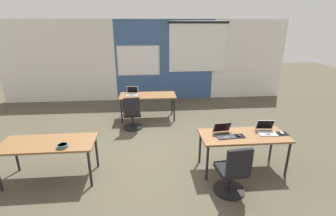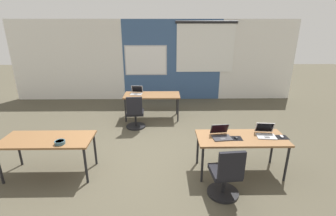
{
  "view_description": "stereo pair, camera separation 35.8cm",
  "coord_description": "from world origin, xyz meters",
  "px_view_note": "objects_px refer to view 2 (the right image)",
  "views": [
    {
      "loc": [
        -0.0,
        -4.54,
        2.68
      ],
      "look_at": [
        0.44,
        0.52,
        0.9
      ],
      "focal_mm": 26.01,
      "sensor_mm": 36.0,
      "label": 1
    },
    {
      "loc": [
        0.35,
        -4.55,
        2.68
      ],
      "look_at": [
        0.44,
        0.52,
        0.9
      ],
      "focal_mm": 26.01,
      "sensor_mm": 36.0,
      "label": 2
    }
  ],
  "objects_px": {
    "mouse_near_right_end": "(282,136)",
    "laptop_far_left": "(137,92)",
    "desk_near_left": "(47,142)",
    "desk_near_right": "(241,140)",
    "mouse_near_right_inner": "(236,137)",
    "laptop_near_right_end": "(266,133)",
    "chair_far_left": "(135,115)",
    "laptop_near_right_inner": "(221,135)",
    "chair_near_right_inner": "(226,177)",
    "snack_bowl": "(60,142)",
    "desk_far_center": "(152,96)"
  },
  "relations": [
    {
      "from": "mouse_near_right_end",
      "to": "laptop_far_left",
      "type": "bearing_deg",
      "value": 135.28
    },
    {
      "from": "desk_near_left",
      "to": "desk_near_right",
      "type": "height_order",
      "value": "same"
    },
    {
      "from": "mouse_near_right_inner",
      "to": "laptop_near_right_end",
      "type": "distance_m",
      "value": 0.58
    },
    {
      "from": "chair_far_left",
      "to": "laptop_near_right_inner",
      "type": "bearing_deg",
      "value": 127.65
    },
    {
      "from": "desk_near_right",
      "to": "laptop_near_right_end",
      "type": "xyz_separation_m",
      "value": [
        0.46,
        0.06,
        0.11
      ]
    },
    {
      "from": "laptop_near_right_end",
      "to": "chair_near_right_inner",
      "type": "bearing_deg",
      "value": -133.44
    },
    {
      "from": "desk_near_right",
      "to": "laptop_far_left",
      "type": "xyz_separation_m",
      "value": [
        -2.2,
        2.87,
        0.11
      ]
    },
    {
      "from": "desk_near_right",
      "to": "snack_bowl",
      "type": "height_order",
      "value": "snack_bowl"
    },
    {
      "from": "desk_near_right",
      "to": "desk_near_left",
      "type": "bearing_deg",
      "value": 180.0
    },
    {
      "from": "mouse_near_right_inner",
      "to": "mouse_near_right_end",
      "type": "xyz_separation_m",
      "value": [
        0.84,
        0.03,
        0.0
      ]
    },
    {
      "from": "desk_near_right",
      "to": "mouse_near_right_end",
      "type": "distance_m",
      "value": 0.73
    },
    {
      "from": "desk_near_left",
      "to": "laptop_far_left",
      "type": "bearing_deg",
      "value": 65.65
    },
    {
      "from": "desk_near_right",
      "to": "mouse_near_right_end",
      "type": "height_order",
      "value": "mouse_near_right_end"
    },
    {
      "from": "desk_far_center",
      "to": "mouse_near_right_inner",
      "type": "xyz_separation_m",
      "value": [
        1.63,
        -2.85,
        0.08
      ]
    },
    {
      "from": "laptop_near_right_inner",
      "to": "snack_bowl",
      "type": "distance_m",
      "value": 2.82
    },
    {
      "from": "desk_far_center",
      "to": "mouse_near_right_end",
      "type": "distance_m",
      "value": 3.75
    },
    {
      "from": "chair_near_right_inner",
      "to": "snack_bowl",
      "type": "xyz_separation_m",
      "value": [
        -2.75,
        0.49,
        0.38
      ]
    },
    {
      "from": "laptop_far_left",
      "to": "chair_far_left",
      "type": "distance_m",
      "value": 0.91
    },
    {
      "from": "desk_near_left",
      "to": "chair_near_right_inner",
      "type": "distance_m",
      "value": 3.16
    },
    {
      "from": "laptop_near_right_inner",
      "to": "snack_bowl",
      "type": "xyz_separation_m",
      "value": [
        -2.81,
        -0.22,
        -0.01
      ]
    },
    {
      "from": "chair_near_right_inner",
      "to": "laptop_near_right_end",
      "type": "distance_m",
      "value": 1.23
    },
    {
      "from": "desk_near_right",
      "to": "snack_bowl",
      "type": "relative_size",
      "value": 9.01
    },
    {
      "from": "desk_near_right",
      "to": "laptop_far_left",
      "type": "bearing_deg",
      "value": 127.42
    },
    {
      "from": "chair_near_right_inner",
      "to": "laptop_near_right_end",
      "type": "relative_size",
      "value": 2.55
    },
    {
      "from": "mouse_near_right_inner",
      "to": "snack_bowl",
      "type": "xyz_separation_m",
      "value": [
        -3.06,
        -0.16,
        0.01
      ]
    },
    {
      "from": "desk_near_left",
      "to": "snack_bowl",
      "type": "height_order",
      "value": "snack_bowl"
    },
    {
      "from": "mouse_near_right_end",
      "to": "snack_bowl",
      "type": "xyz_separation_m",
      "value": [
        -3.9,
        -0.19,
        0.01
      ]
    },
    {
      "from": "laptop_far_left",
      "to": "chair_near_right_inner",
      "type": "xyz_separation_m",
      "value": [
        1.77,
        -3.58,
        -0.39
      ]
    },
    {
      "from": "desk_near_right",
      "to": "chair_near_right_inner",
      "type": "relative_size",
      "value": 1.74
    },
    {
      "from": "desk_near_left",
      "to": "mouse_near_right_inner",
      "type": "bearing_deg",
      "value": -0.85
    },
    {
      "from": "laptop_far_left",
      "to": "chair_far_left",
      "type": "bearing_deg",
      "value": -81.39
    },
    {
      "from": "mouse_near_right_inner",
      "to": "mouse_near_right_end",
      "type": "bearing_deg",
      "value": 2.14
    },
    {
      "from": "mouse_near_right_end",
      "to": "snack_bowl",
      "type": "distance_m",
      "value": 3.91
    },
    {
      "from": "desk_near_right",
      "to": "chair_far_left",
      "type": "distance_m",
      "value": 3.0
    },
    {
      "from": "mouse_near_right_end",
      "to": "mouse_near_right_inner",
      "type": "bearing_deg",
      "value": -177.86
    },
    {
      "from": "desk_far_center",
      "to": "laptop_far_left",
      "type": "height_order",
      "value": "laptop_far_left"
    },
    {
      "from": "laptop_near_right_inner",
      "to": "mouse_near_right_inner",
      "type": "xyz_separation_m",
      "value": [
        0.25,
        -0.06,
        -0.03
      ]
    },
    {
      "from": "desk_near_left",
      "to": "mouse_near_right_end",
      "type": "height_order",
      "value": "mouse_near_right_end"
    },
    {
      "from": "laptop_far_left",
      "to": "laptop_near_right_end",
      "type": "xyz_separation_m",
      "value": [
        2.66,
        -2.82,
        -0.0
      ]
    },
    {
      "from": "laptop_near_right_end",
      "to": "snack_bowl",
      "type": "height_order",
      "value": "laptop_near_right_end"
    },
    {
      "from": "desk_near_right",
      "to": "mouse_near_right_end",
      "type": "relative_size",
      "value": 15.8
    },
    {
      "from": "mouse_near_right_inner",
      "to": "chair_near_right_inner",
      "type": "height_order",
      "value": "chair_near_right_inner"
    },
    {
      "from": "desk_near_left",
      "to": "chair_far_left",
      "type": "relative_size",
      "value": 1.74
    },
    {
      "from": "desk_near_right",
      "to": "laptop_near_right_inner",
      "type": "bearing_deg",
      "value": 178.31
    },
    {
      "from": "mouse_near_right_inner",
      "to": "snack_bowl",
      "type": "distance_m",
      "value": 3.07
    },
    {
      "from": "desk_far_center",
      "to": "desk_near_right",
      "type": "bearing_deg",
      "value": -57.99
    },
    {
      "from": "desk_near_right",
      "to": "chair_near_right_inner",
      "type": "xyz_separation_m",
      "value": [
        -0.43,
        -0.7,
        -0.28
      ]
    },
    {
      "from": "mouse_near_right_end",
      "to": "chair_far_left",
      "type": "bearing_deg",
      "value": 144.26
    },
    {
      "from": "laptop_far_left",
      "to": "laptop_near_right_inner",
      "type": "distance_m",
      "value": 3.4
    },
    {
      "from": "chair_far_left",
      "to": "laptop_near_right_end",
      "type": "xyz_separation_m",
      "value": [
        2.62,
        -2.0,
        0.39
      ]
    }
  ]
}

